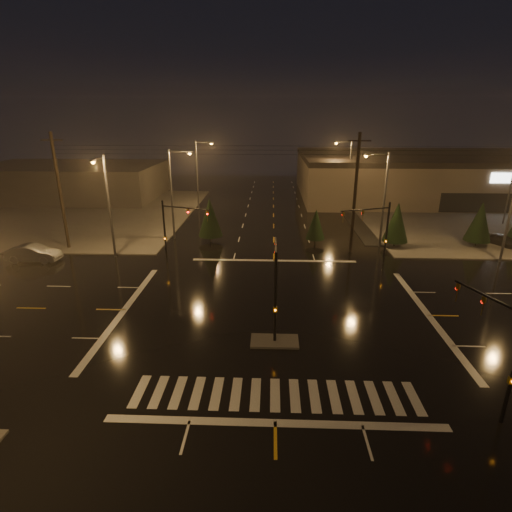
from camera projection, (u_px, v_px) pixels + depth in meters
name	position (u px, v px, depth m)	size (l,w,h in m)	color
ground	(274.00, 313.00, 28.84)	(140.00, 140.00, 0.00)	black
sidewalk_ne	(487.00, 217.00, 55.98)	(36.00, 36.00, 0.12)	#47443F
sidewalk_nw	(68.00, 213.00, 58.21)	(36.00, 36.00, 0.12)	#47443F
median_island	(275.00, 341.00, 25.05)	(3.00, 1.60, 0.15)	#47443F
crosswalk	(275.00, 395.00, 20.36)	(15.00, 2.60, 0.01)	beige
stop_bar_near	(275.00, 423.00, 18.47)	(16.00, 0.50, 0.01)	beige
stop_bar_far	(274.00, 261.00, 39.21)	(16.00, 0.50, 0.01)	beige
retail_building	(474.00, 174.00, 69.60)	(60.20, 28.30, 7.20)	brown
commercial_block	(71.00, 181.00, 68.80)	(30.00, 18.00, 5.60)	#433E3A
signal_mast_median	(275.00, 281.00, 24.70)	(0.25, 4.59, 6.00)	black
signal_mast_ne	(377.00, 227.00, 36.78)	(4.84, 1.86, 6.00)	black
signal_mast_nw	(174.00, 224.00, 37.49)	(4.84, 1.86, 6.00)	black
signal_mast_se	(502.00, 344.00, 18.04)	(1.55, 3.87, 6.00)	black
streetlight_1	(174.00, 189.00, 44.30)	(2.77, 0.32, 10.00)	#38383A
streetlight_2	(199.00, 170.00, 59.37)	(2.77, 0.32, 10.00)	#38383A
streetlight_3	(382.00, 193.00, 41.58)	(2.77, 0.32, 10.00)	#38383A
streetlight_4	(348.00, 169.00, 60.43)	(2.77, 0.32, 10.00)	#38383A
streetlight_5	(107.00, 201.00, 38.05)	(0.32, 2.77, 10.00)	#38383A
utility_pole_0	(60.00, 191.00, 40.82)	(2.20, 0.32, 12.00)	black
utility_pole_1	(355.00, 194.00, 39.70)	(2.20, 0.32, 12.00)	black
conifer_0	(397.00, 222.00, 42.33)	(2.69, 2.69, 4.90)	black
conifer_1	(480.00, 221.00, 42.50)	(2.70, 2.70, 4.91)	black
conifer_3	(210.00, 217.00, 44.20)	(2.72, 2.72, 4.95)	black
conifer_4	(316.00, 224.00, 43.27)	(2.10, 2.10, 3.98)	black
car_parked	(502.00, 240.00, 43.51)	(1.52, 3.78, 1.29)	black
car_crossing	(33.00, 253.00, 38.74)	(1.76, 5.04, 1.66)	slate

